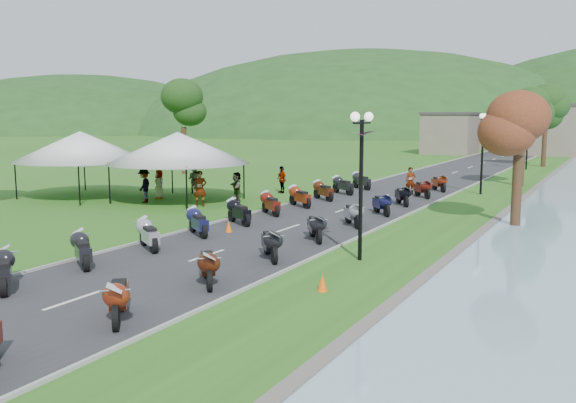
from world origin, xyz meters
The scene contains 11 objects.
road centered at (0.00, 40.00, 0.01)m, with size 7.00×120.00×0.02m, color #313134.
hills_backdrop centered at (0.00, 200.00, 0.00)m, with size 360.00×120.00×76.00m, color #285621, non-canonical shape.
far_building centered at (-2.00, 85.00, 2.50)m, with size 18.00×16.00×5.00m, color #776B5C.
moto_row_left centered at (-2.57, 17.29, 0.55)m, with size 2.60×41.59×1.10m, color #331411, non-canonical shape.
moto_row_right centered at (2.22, 20.30, 0.55)m, with size 2.60×38.63×1.10m, color #331411, non-canonical shape.
vendor_tent_main centered at (-9.73, 26.51, 2.00)m, with size 5.45×5.45×4.00m, color white, non-canonical shape.
vendor_tent_side centered at (-16.02, 25.10, 2.00)m, with size 5.27×5.27×4.00m, color white, non-canonical shape.
tree_lakeside centered at (8.60, 27.72, 3.59)m, with size 2.58×2.58×7.18m, color #244D19, non-canonical shape.
pedestrian_a centered at (-7.33, 25.37, 0.00)m, with size 0.72×0.53×1.97m, color slate.
pedestrian_b centered at (-11.10, 29.75, 0.00)m, with size 0.87×0.48×1.79m, color slate.
pedestrian_c centered at (-11.10, 25.12, 0.00)m, with size 1.25×0.52×1.93m, color slate.
Camera 1 is at (12.70, -1.09, 4.96)m, focal length 38.00 mm.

